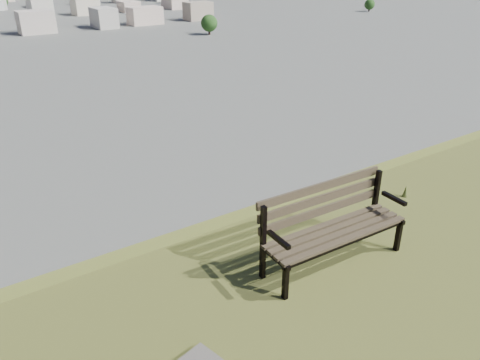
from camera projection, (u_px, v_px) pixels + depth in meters
park_bench at (331, 221)px, 5.44m from camera, size 1.83×0.64×0.94m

